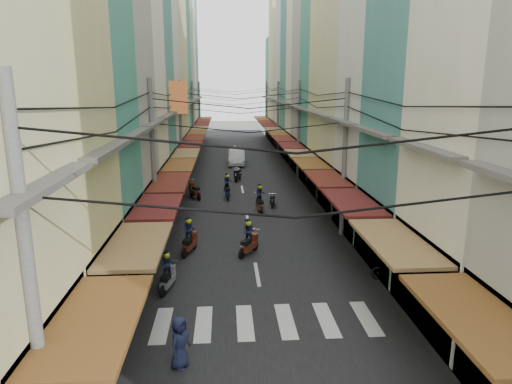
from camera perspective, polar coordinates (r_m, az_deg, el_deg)
name	(u,v)px	position (r m, az deg, el deg)	size (l,w,h in m)	color
ground	(254,257)	(21.57, -0.24, -8.13)	(160.00, 160.00, 0.00)	#63635F
road	(240,174)	(40.81, -2.05, 2.23)	(10.00, 80.00, 0.02)	black
sidewalk_left	(166,175)	(41.12, -11.14, 2.09)	(3.00, 80.00, 0.06)	gray
sidewalk_right	(312,173)	(41.52, 6.96, 2.36)	(3.00, 80.00, 0.06)	gray
crosswalk	(265,321)	(16.14, 1.18, -15.88)	(7.55, 2.40, 0.01)	silver
building_row_left	(136,58)	(37.22, -14.76, 15.85)	(7.80, 67.67, 23.70)	silver
building_row_right	(341,64)	(37.64, 10.62, 15.46)	(7.80, 68.98, 22.59)	teal
utility_poles	(241,102)	(35.08, -1.86, 11.23)	(10.20, 66.13, 8.20)	gray
white_car	(237,165)	(45.86, -2.41, 3.45)	(5.25, 2.06, 1.85)	silver
bicycle	(392,281)	(19.96, 16.59, -10.56)	(0.60, 1.59, 1.09)	black
moving_scooters	(226,211)	(27.14, -3.74, -2.42)	(5.79, 22.41, 1.83)	black
parked_scooters	(380,295)	(17.48, 15.20, -12.27)	(12.69, 14.33, 1.00)	black
pedestrians	(171,217)	(24.62, -10.61, -3.11)	(13.57, 19.82, 2.24)	#261D27
market_umbrella	(410,228)	(19.94, 18.72, -4.28)	(2.27, 2.27, 2.39)	#B2B2B7
traffic_sign	(371,215)	(21.27, 14.23, -2.77)	(0.10, 0.64, 2.94)	gray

